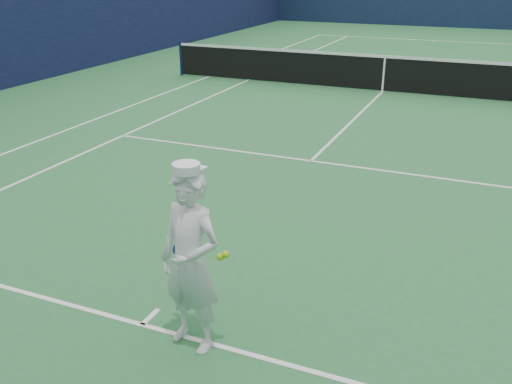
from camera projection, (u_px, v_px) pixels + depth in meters
ground at (382, 92)px, 15.85m from camera, size 80.00×80.00×0.00m
court_markings at (382, 92)px, 15.85m from camera, size 11.03×23.83×0.01m
windscreen_fence at (388, 17)px, 15.09m from camera, size 20.12×36.12×4.00m
tennis_net at (384, 72)px, 15.64m from camera, size 12.88×0.09×1.07m
tennis_player at (191, 261)px, 5.13m from camera, size 0.75×0.60×1.82m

